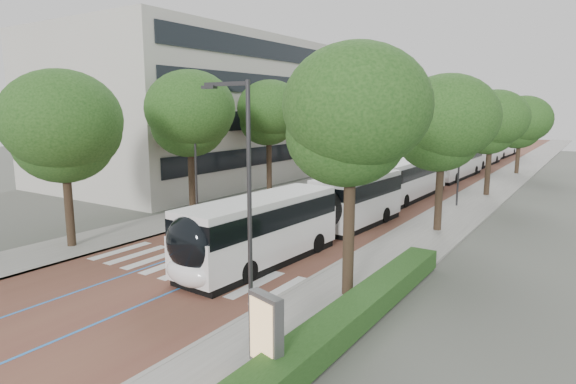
{
  "coord_description": "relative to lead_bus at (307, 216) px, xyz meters",
  "views": [
    {
      "loc": [
        15.6,
        -14.25,
        7.33
      ],
      "look_at": [
        0.24,
        9.1,
        2.4
      ],
      "focal_mm": 30.0,
      "sensor_mm": 36.0,
      "label": 1
    }
  ],
  "objects": [
    {
      "name": "lead_bus",
      "position": [
        0.0,
        0.0,
        0.0
      ],
      "size": [
        3.45,
        18.5,
        3.2
      ],
      "rotation": [
        0.0,
        0.0,
        -0.05
      ],
      "color": "black",
      "rests_on": "ground"
    },
    {
      "name": "bus_queued_1",
      "position": [
        -0.02,
        29.65,
        -0.0
      ],
      "size": [
        2.91,
        12.47,
        3.2
      ],
      "rotation": [
        0.0,
        0.0,
        -0.03
      ],
      "color": "white",
      "rests_on": "ground"
    },
    {
      "name": "sidewalk_left",
      "position": [
        -10.2,
        32.81,
        -1.57
      ],
      "size": [
        4.0,
        140.0,
        0.12
      ],
      "primitive_type": "cube",
      "color": "gray",
      "rests_on": "ground"
    },
    {
      "name": "bus_queued_2",
      "position": [
        -0.21,
        42.51,
        -0.0
      ],
      "size": [
        2.9,
        12.47,
        3.2
      ],
      "rotation": [
        0.0,
        0.0,
        -0.03
      ],
      "color": "white",
      "rests_on": "ground"
    },
    {
      "name": "hedge",
      "position": [
        6.4,
        -7.19,
        -1.11
      ],
      "size": [
        1.2,
        14.0,
        0.8
      ],
      "primitive_type": "cube",
      "color": "#1C4116",
      "rests_on": "sidewalk_right"
    },
    {
      "name": "streetlight_far",
      "position": [
        3.92,
        14.81,
        3.19
      ],
      "size": [
        1.82,
        0.2,
        8.0
      ],
      "color": "#313134",
      "rests_on": "sidewalk_right"
    },
    {
      "name": "bus_queued_0",
      "position": [
        -0.14,
        15.68,
        -0.0
      ],
      "size": [
        2.72,
        12.44,
        3.2
      ],
      "rotation": [
        0.0,
        0.0,
        -0.02
      ],
      "color": "white",
      "rests_on": "ground"
    },
    {
      "name": "sidewalk_right",
      "position": [
        4.8,
        32.81,
        -1.57
      ],
      "size": [
        4.0,
        140.0,
        0.12
      ],
      "primitive_type": "cube",
      "color": "gray",
      "rests_on": "ground"
    },
    {
      "name": "bus_queued_3",
      "position": [
        -0.17,
        56.31,
        -0.0
      ],
      "size": [
        3.02,
        12.49,
        3.2
      ],
      "rotation": [
        0.0,
        0.0,
        -0.04
      ],
      "color": "white",
      "rests_on": "ground"
    },
    {
      "name": "trees_left",
      "position": [
        -10.2,
        16.11,
        4.91
      ],
      "size": [
        5.96,
        60.76,
        9.42
      ],
      "color": "black",
      "rests_on": "ground"
    },
    {
      "name": "ad_panel",
      "position": [
        5.83,
        -11.78,
        -0.26
      ],
      "size": [
        1.18,
        0.61,
        2.37
      ],
      "rotation": [
        0.0,
        0.0,
        -0.28
      ],
      "color": "#59595B",
      "rests_on": "sidewalk_right"
    },
    {
      "name": "road",
      "position": [
        -2.7,
        32.81,
        -1.62
      ],
      "size": [
        11.0,
        140.0,
        0.02
      ],
      "primitive_type": "cube",
      "color": "brown",
      "rests_on": "ground"
    },
    {
      "name": "ground",
      "position": [
        -2.7,
        -7.19,
        -1.63
      ],
      "size": [
        160.0,
        160.0,
        0.0
      ],
      "primitive_type": "plane",
      "color": "#51544C",
      "rests_on": "ground"
    },
    {
      "name": "kerb_left",
      "position": [
        -8.3,
        32.81,
        -1.57
      ],
      "size": [
        0.2,
        140.0,
        0.14
      ],
      "primitive_type": "cube",
      "color": "gray",
      "rests_on": "ground"
    },
    {
      "name": "office_building",
      "position": [
        -22.18,
        20.81,
        5.37
      ],
      "size": [
        18.11,
        40.0,
        14.0
      ],
      "color": "#B6B2A8",
      "rests_on": "ground"
    },
    {
      "name": "zebra_crossing",
      "position": [
        -2.5,
        -6.19,
        -1.6
      ],
      "size": [
        10.55,
        3.6,
        0.01
      ],
      "color": "silver",
      "rests_on": "ground"
    },
    {
      "name": "lane_line_right",
      "position": [
        -1.1,
        32.81,
        -1.6
      ],
      "size": [
        0.12,
        126.0,
        0.01
      ],
      "primitive_type": "cube",
      "color": "blue",
      "rests_on": "road"
    },
    {
      "name": "kerb_right",
      "position": [
        2.9,
        32.81,
        -1.57
      ],
      "size": [
        0.2,
        140.0,
        0.14
      ],
      "primitive_type": "cube",
      "color": "gray",
      "rests_on": "ground"
    },
    {
      "name": "lane_line_left",
      "position": [
        -4.3,
        32.81,
        -1.6
      ],
      "size": [
        0.12,
        126.0,
        0.01
      ],
      "primitive_type": "cube",
      "color": "blue",
      "rests_on": "road"
    },
    {
      "name": "streetlight_near",
      "position": [
        3.92,
        -10.19,
        3.19
      ],
      "size": [
        1.82,
        0.2,
        8.0
      ],
      "color": "#313134",
      "rests_on": "sidewalk_right"
    },
    {
      "name": "lamp_post_left",
      "position": [
        -8.8,
        0.81,
        2.49
      ],
      "size": [
        0.14,
        0.14,
        8.0
      ],
      "primitive_type": "cylinder",
      "color": "#313134",
      "rests_on": "sidewalk_left"
    },
    {
      "name": "trees_right",
      "position": [
        5.0,
        15.97,
        4.4
      ],
      "size": [
        5.95,
        47.68,
        9.08
      ],
      "color": "black",
      "rests_on": "ground"
    }
  ]
}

